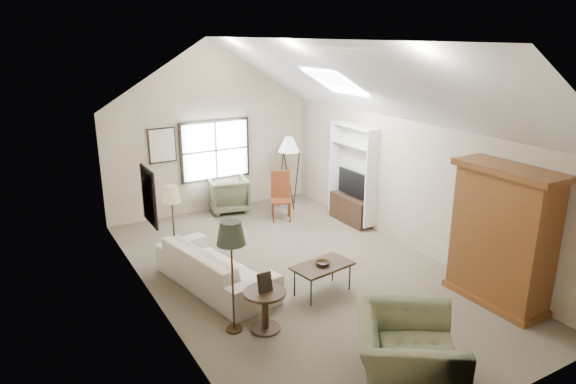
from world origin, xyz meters
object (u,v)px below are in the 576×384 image
sofa (215,266)px  side_table (265,310)px  armchair_near (407,355)px  side_chair (281,197)px  armoire (502,236)px  armchair_far (228,194)px  coffee_table (322,279)px

sofa → side_table: bearing=172.4°
armchair_near → side_table: size_ratio=2.24×
sofa → side_chair: size_ratio=2.20×
armoire → armchair_near: 2.89m
armoire → side_table: armoire is taller
armoire → side_table: 3.80m
armchair_near → armchair_far: (0.77, 6.96, -0.03)m
side_table → side_chair: size_ratio=0.55×
side_table → side_chair: (2.42, 3.82, 0.25)m
coffee_table → side_table: size_ratio=1.61×
armchair_far → coffee_table: (-0.33, -4.51, -0.16)m
coffee_table → side_chair: size_ratio=0.89×
armoire → side_table: (-3.55, 1.10, -0.79)m
armchair_near → side_table: armchair_near is taller
armoire → armchair_far: armoire is taller
sofa → armchair_far: 3.82m
sofa → armchair_near: (0.97, -3.55, 0.09)m
armoire → side_chair: bearing=102.9°
armoire → coffee_table: (-2.23, 1.59, -0.85)m
coffee_table → sofa: bearing=141.9°
side_table → side_chair: 4.53m
armoire → armchair_near: (-2.68, -0.86, -0.66)m
armchair_far → coffee_table: size_ratio=0.92×
armoire → side_chair: armoire is taller
coffee_table → side_chair: bearing=71.7°
armchair_far → armoire: bearing=118.7°
coffee_table → side_chair: (1.10, 3.33, 0.30)m
armchair_far → coffee_table: bearing=97.2°
armchair_near → armchair_far: armchair_near is taller
armoire → coffee_table: size_ratio=2.24×
armoire → sofa: 4.60m
sofa → armchair_far: size_ratio=2.70×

